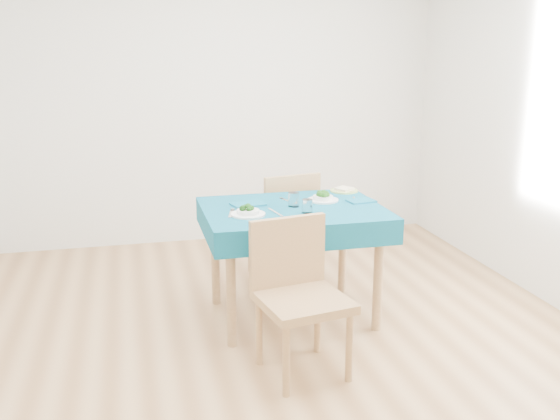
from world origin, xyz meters
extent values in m
cube|color=olive|center=(0.00, 0.00, -0.01)|extent=(4.00, 4.50, 0.02)
cube|color=silver|center=(0.00, 2.25, 1.35)|extent=(4.00, 0.02, 2.70)
cube|color=silver|center=(0.00, -2.25, 1.35)|extent=(4.00, 0.02, 2.70)
cube|color=#094B65|center=(0.18, 0.38, 0.38)|extent=(1.15, 0.87, 0.76)
cube|color=#987247|center=(0.04, -0.37, 0.57)|extent=(0.53, 0.57, 1.13)
cube|color=#987247|center=(0.29, 1.14, 0.56)|extent=(0.53, 0.57, 1.12)
cube|color=silver|center=(-0.23, 0.32, 0.76)|extent=(0.07, 0.19, 0.00)
cube|color=silver|center=(0.04, 0.29, 0.76)|extent=(0.05, 0.21, 0.00)
cube|color=silver|center=(0.19, 0.56, 0.76)|extent=(0.06, 0.16, 0.00)
cube|color=silver|center=(0.63, 0.45, 0.76)|extent=(0.08, 0.21, 0.00)
cube|color=#0D5570|center=(-0.09, 0.51, 0.76)|extent=(0.24, 0.19, 0.01)
cube|color=#0D5570|center=(0.67, 0.42, 0.76)|extent=(0.19, 0.15, 0.01)
cylinder|color=white|center=(0.19, 0.40, 0.80)|extent=(0.07, 0.07, 0.09)
cylinder|color=white|center=(0.23, 0.23, 0.80)|extent=(0.07, 0.07, 0.09)
cylinder|color=#A2BE5D|center=(0.66, 0.74, 0.76)|extent=(0.20, 0.20, 0.01)
cube|color=beige|center=(0.66, 0.74, 0.78)|extent=(0.15, 0.15, 0.02)
camera|label=1|loc=(-0.84, -3.39, 1.77)|focal=40.00mm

